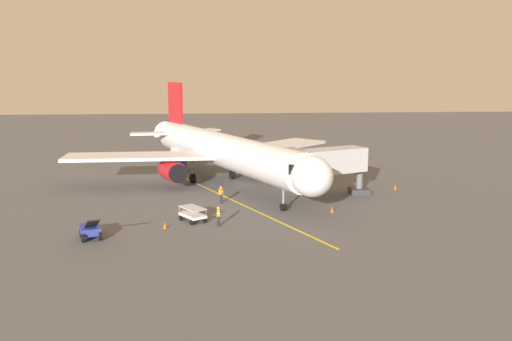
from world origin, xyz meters
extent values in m
plane|color=#565659|center=(0.00, 0.00, 0.00)|extent=(220.00, 220.00, 0.00)
cube|color=yellow|center=(1.56, 6.46, 0.01)|extent=(16.01, 36.85, 0.01)
cylinder|color=white|center=(1.56, 0.46, 4.10)|extent=(16.91, 32.74, 3.80)
ellipsoid|color=white|center=(-5.62, 17.19, 4.10)|extent=(4.90, 5.10, 3.61)
cone|color=white|center=(8.87, -16.53, 4.10)|extent=(4.33, 4.11, 3.42)
cube|color=black|center=(-5.07, 15.90, 4.65)|extent=(3.60, 2.75, 0.90)
cube|color=white|center=(-4.80, -6.32, 3.50)|extent=(15.70, 15.77, 0.36)
cylinder|color=red|center=(-3.37, -2.75, 2.00)|extent=(3.46, 4.03, 2.30)
cylinder|color=black|center=(-4.06, -1.14, 2.00)|extent=(2.01, 1.01, 2.10)
cube|color=white|center=(10.87, 0.41, 3.50)|extent=(17.16, 5.57, 0.36)
cylinder|color=red|center=(7.29, 1.83, 2.00)|extent=(3.46, 4.03, 2.30)
cylinder|color=black|center=(6.60, 3.44, 2.00)|extent=(2.01, 1.01, 2.10)
cube|color=red|center=(7.68, -13.78, 7.90)|extent=(2.23, 4.55, 7.20)
cube|color=white|center=(4.62, -14.77, 4.70)|extent=(6.39, 6.02, 0.24)
cube|color=white|center=(10.50, -12.24, 4.70)|extent=(6.59, 2.98, 0.24)
cylinder|color=slate|center=(-3.77, 12.87, 1.73)|extent=(0.24, 0.24, 2.77)
cylinder|color=black|center=(-3.77, 12.87, 0.35)|extent=(0.69, 0.82, 0.70)
cylinder|color=slate|center=(0.36, -3.32, 1.94)|extent=(0.24, 0.24, 2.77)
cylinder|color=black|center=(0.36, -3.32, 0.55)|extent=(0.85, 1.19, 1.10)
cylinder|color=slate|center=(5.14, -1.27, 1.94)|extent=(0.24, 0.24, 2.77)
cylinder|color=black|center=(5.14, -1.27, 0.55)|extent=(0.85, 1.19, 1.10)
cube|color=#B7B7BC|center=(-8.75, 8.00, 3.90)|extent=(9.30, 5.94, 2.50)
cube|color=gray|center=(-4.62, 9.78, 3.90)|extent=(3.84, 4.05, 3.00)
cylinder|color=slate|center=(-12.89, 6.23, 1.95)|extent=(0.70, 0.70, 3.90)
cube|color=#333338|center=(-12.89, 6.23, 0.30)|extent=(2.00, 2.00, 0.60)
cylinder|color=#23232D|center=(2.46, 17.74, 0.44)|extent=(0.26, 0.26, 0.88)
cube|color=orange|center=(2.46, 17.74, 1.18)|extent=(0.24, 0.38, 0.60)
cube|color=silver|center=(2.46, 17.74, 1.18)|extent=(0.25, 0.40, 0.10)
sphere|color=beige|center=(2.46, 17.74, 1.60)|extent=(0.22, 0.22, 0.22)
cylinder|color=#23232D|center=(2.04, 9.30, 0.44)|extent=(0.26, 0.26, 0.88)
cube|color=orange|center=(2.04, 9.30, 1.18)|extent=(0.44, 0.44, 0.60)
cube|color=silver|center=(2.04, 9.30, 1.18)|extent=(0.46, 0.46, 0.10)
sphere|color=beige|center=(2.04, 9.30, 1.60)|extent=(0.22, 0.22, 0.22)
cube|color=white|center=(-15.72, -15.00, 0.62)|extent=(2.05, 2.53, 0.60)
cube|color=black|center=(-16.16, -13.46, 1.52)|extent=(1.90, 3.86, 1.61)
cylinder|color=black|center=(-16.66, -14.07, 0.32)|extent=(0.42, 0.68, 0.64)
cylinder|color=black|center=(-15.41, -13.71, 0.32)|extent=(0.42, 0.68, 0.64)
cylinder|color=black|center=(-16.25, -15.51, 0.32)|extent=(0.42, 0.68, 0.64)
cylinder|color=black|center=(-15.00, -15.15, 0.32)|extent=(0.42, 0.68, 0.64)
cube|color=white|center=(4.68, 16.00, 0.56)|extent=(2.56, 2.95, 0.24)
cube|color=silver|center=(4.68, 16.00, 1.23)|extent=(2.56, 2.95, 0.08)
cylinder|color=slate|center=(3.52, 16.69, 0.96)|extent=(0.06, 0.06, 0.55)
cylinder|color=slate|center=(4.57, 17.35, 0.96)|extent=(0.06, 0.06, 0.55)
cylinder|color=slate|center=(4.79, 14.66, 0.96)|extent=(0.06, 0.06, 0.55)
cylinder|color=slate|center=(5.84, 15.31, 0.96)|extent=(0.06, 0.06, 0.55)
cylinder|color=black|center=(3.63, 16.46, 0.22)|extent=(0.44, 0.51, 0.44)
cylinder|color=black|center=(4.73, 17.15, 0.22)|extent=(0.44, 0.51, 0.44)
cylinder|color=black|center=(4.63, 14.85, 0.22)|extent=(0.44, 0.51, 0.44)
cylinder|color=black|center=(5.74, 15.54, 0.22)|extent=(0.44, 0.51, 0.44)
cube|color=#2D3899|center=(7.07, -8.54, 1.02)|extent=(2.05, 1.87, 1.20)
cube|color=black|center=(7.00, -7.84, 1.22)|extent=(1.71, 0.32, 0.70)
cube|color=silver|center=(7.25, -10.48, 1.52)|extent=(2.33, 3.77, 2.20)
cylinder|color=black|center=(6.40, -8.35, 0.42)|extent=(0.33, 0.86, 0.84)
cylinder|color=black|center=(7.69, -8.22, 0.42)|extent=(0.33, 0.86, 0.84)
cylinder|color=black|center=(6.70, -11.53, 0.42)|extent=(0.33, 0.86, 0.84)
cylinder|color=black|center=(7.99, -11.41, 0.42)|extent=(0.33, 0.86, 0.84)
cube|color=#2D3899|center=(12.69, 20.09, 0.62)|extent=(2.09, 2.55, 0.60)
cube|color=black|center=(12.21, 21.62, 1.52)|extent=(1.98, 3.85, 1.61)
cylinder|color=black|center=(11.73, 20.99, 0.32)|extent=(0.43, 0.69, 0.64)
cylinder|color=black|center=(12.97, 21.38, 0.32)|extent=(0.43, 0.69, 0.64)
cylinder|color=black|center=(12.18, 19.56, 0.32)|extent=(0.43, 0.69, 0.64)
cylinder|color=black|center=(13.42, 19.95, 0.32)|extent=(0.43, 0.69, 0.64)
cone|color=#F2590F|center=(5.55, 13.43, 0.28)|extent=(0.32, 0.32, 0.55)
cone|color=#F2590F|center=(-8.24, 13.91, 0.28)|extent=(0.32, 0.32, 0.55)
cone|color=#F2590F|center=(6.96, 18.07, 0.28)|extent=(0.32, 0.32, 0.55)
cone|color=#F2590F|center=(-17.52, 4.33, 0.28)|extent=(0.32, 0.32, 0.55)
camera|label=1|loc=(3.17, 63.99, 13.09)|focal=39.29mm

